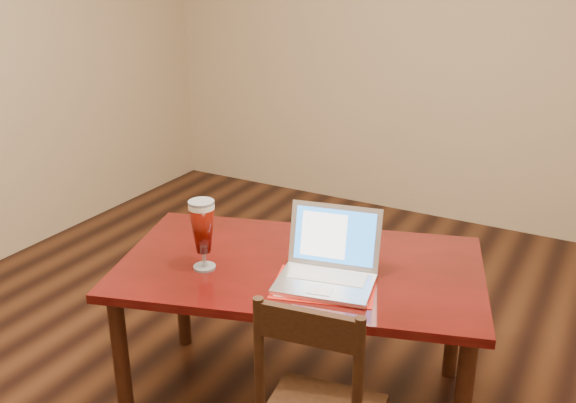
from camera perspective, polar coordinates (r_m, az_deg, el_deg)
The scene contains 1 object.
dining_table at distance 2.63m, azimuth 0.87°, elevation -6.94°, with size 1.63×1.21×0.97m.
Camera 1 is at (1.17, -1.95, 1.86)m, focal length 40.00 mm.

